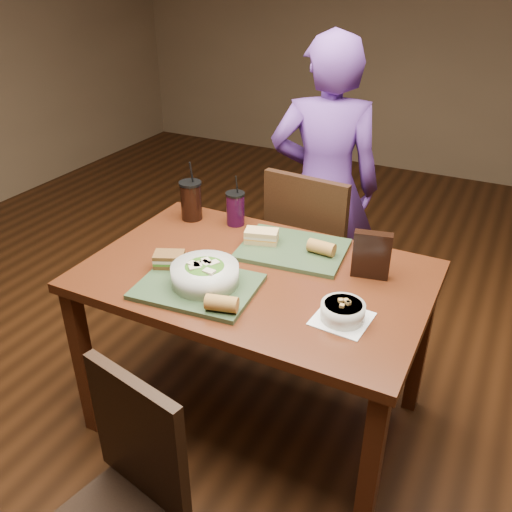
# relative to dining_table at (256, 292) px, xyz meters

# --- Properties ---
(ground) EXTENTS (6.00, 6.00, 0.00)m
(ground) POSITION_rel_dining_table_xyz_m (0.00, 0.00, -0.66)
(ground) COLOR #381C0B
(ground) RESTS_ON ground
(dining_table) EXTENTS (1.30, 0.85, 0.75)m
(dining_table) POSITION_rel_dining_table_xyz_m (0.00, 0.00, 0.00)
(dining_table) COLOR #4C210F
(dining_table) RESTS_ON ground
(chair_near) EXTENTS (0.43, 0.43, 0.84)m
(chair_near) POSITION_rel_dining_table_xyz_m (0.02, -0.86, -0.19)
(chair_near) COLOR black
(chair_near) RESTS_ON ground
(chair_far) EXTENTS (0.44, 0.45, 0.95)m
(chair_far) POSITION_rel_dining_table_xyz_m (-0.02, 0.63, -0.13)
(chair_far) COLOR black
(chair_far) RESTS_ON ground
(diner) EXTENTS (0.65, 0.53, 1.53)m
(diner) POSITION_rel_dining_table_xyz_m (-0.05, 0.88, 0.11)
(diner) COLOR #5C3187
(diner) RESTS_ON ground
(tray_near) EXTENTS (0.45, 0.36, 0.02)m
(tray_near) POSITION_rel_dining_table_xyz_m (-0.14, -0.20, 0.10)
(tray_near) COLOR #304428
(tray_near) RESTS_ON dining_table
(tray_far) EXTENTS (0.45, 0.36, 0.02)m
(tray_far) POSITION_rel_dining_table_xyz_m (0.06, 0.22, 0.10)
(tray_far) COLOR #304428
(tray_far) RESTS_ON dining_table
(salad_bowl) EXTENTS (0.24, 0.24, 0.08)m
(salad_bowl) POSITION_rel_dining_table_xyz_m (-0.12, -0.18, 0.15)
(salad_bowl) COLOR silver
(salad_bowl) RESTS_ON tray_near
(soup_bowl) EXTENTS (0.19, 0.19, 0.07)m
(soup_bowl) POSITION_rel_dining_table_xyz_m (0.40, -0.14, 0.12)
(soup_bowl) COLOR white
(soup_bowl) RESTS_ON dining_table
(sandwich_near) EXTENTS (0.14, 0.12, 0.05)m
(sandwich_near) POSITION_rel_dining_table_xyz_m (-0.30, -0.13, 0.14)
(sandwich_near) COLOR #593819
(sandwich_near) RESTS_ON tray_near
(sandwich_far) EXTENTS (0.15, 0.11, 0.05)m
(sandwich_far) POSITION_rel_dining_table_xyz_m (-0.08, 0.20, 0.14)
(sandwich_far) COLOR tan
(sandwich_far) RESTS_ON tray_far
(baguette_near) EXTENTS (0.12, 0.08, 0.05)m
(baguette_near) POSITION_rel_dining_table_xyz_m (0.03, -0.30, 0.14)
(baguette_near) COLOR #AD7533
(baguette_near) RESTS_ON tray_near
(baguette_far) EXTENTS (0.11, 0.06, 0.05)m
(baguette_far) POSITION_rel_dining_table_xyz_m (0.18, 0.22, 0.14)
(baguette_far) COLOR #AD7533
(baguette_far) RESTS_ON tray_far
(cup_cola) EXTENTS (0.10, 0.10, 0.28)m
(cup_cola) POSITION_rel_dining_table_xyz_m (-0.48, 0.30, 0.18)
(cup_cola) COLOR black
(cup_cola) RESTS_ON dining_table
(cup_berry) EXTENTS (0.09, 0.09, 0.23)m
(cup_berry) POSITION_rel_dining_table_xyz_m (-0.27, 0.34, 0.17)
(cup_berry) COLOR black
(cup_berry) RESTS_ON dining_table
(chip_bag) EXTENTS (0.15, 0.07, 0.18)m
(chip_bag) POSITION_rel_dining_table_xyz_m (0.40, 0.17, 0.18)
(chip_bag) COLOR black
(chip_bag) RESTS_ON dining_table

